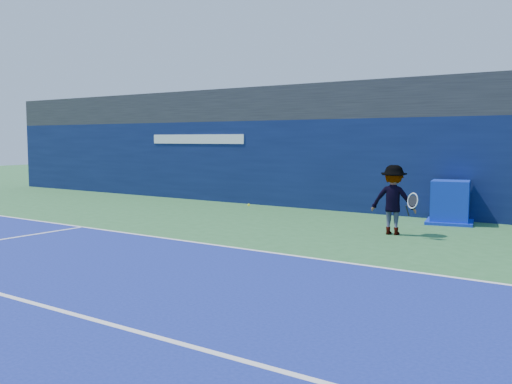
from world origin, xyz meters
TOP-DOWN VIEW (x-y plane):
  - ground at (0.00, 0.00)m, footprint 80.00×80.00m
  - baseline at (0.00, 3.00)m, footprint 24.00×0.10m
  - service_line at (0.00, -2.00)m, footprint 24.00×0.10m
  - stadium_band at (0.00, 11.50)m, footprint 36.00×3.00m
  - back_wall_assembly at (-0.00, 10.50)m, footprint 36.00×1.03m
  - equipment_cart at (2.84, 9.37)m, footprint 1.49×1.49m
  - tennis_player at (2.23, 6.67)m, footprint 1.34×0.80m
  - tennis_ball at (-0.73, 4.67)m, footprint 0.07×0.07m

SIDE VIEW (x-z plane):
  - ground at x=0.00m, z-range 0.00..0.00m
  - baseline at x=0.00m, z-range 0.01..0.01m
  - service_line at x=0.00m, z-range 0.01..0.01m
  - equipment_cart at x=2.84m, z-range -0.05..1.15m
  - tennis_ball at x=-0.73m, z-range 0.69..0.76m
  - tennis_player at x=2.23m, z-range 0.00..1.72m
  - back_wall_assembly at x=0.00m, z-range 0.00..3.00m
  - stadium_band at x=0.00m, z-range 3.00..4.20m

